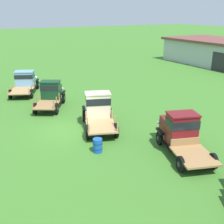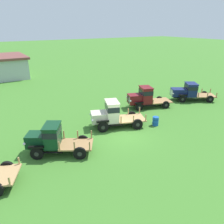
{
  "view_description": "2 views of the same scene",
  "coord_description": "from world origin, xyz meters",
  "px_view_note": "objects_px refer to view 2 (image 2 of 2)",
  "views": [
    {
      "loc": [
        16.06,
        -6.18,
        7.45
      ],
      "look_at": [
        0.54,
        2.71,
        1.0
      ],
      "focal_mm": 45.0,
      "sensor_mm": 36.0,
      "label": 1
    },
    {
      "loc": [
        -9.1,
        -12.85,
        8.34
      ],
      "look_at": [
        0.54,
        2.71,
        1.0
      ],
      "focal_mm": 35.0,
      "sensor_mm": 36.0,
      "label": 2
    }
  ],
  "objects_px": {
    "vintage_truck_midrow_center": "(111,114)",
    "oil_drum_beside_row": "(155,121)",
    "vintage_truck_far_side": "(144,97)",
    "vintage_truck_back_of_row": "(188,91)",
    "vintage_truck_second_in_line": "(51,139)"
  },
  "relations": [
    {
      "from": "vintage_truck_far_side",
      "to": "oil_drum_beside_row",
      "type": "bearing_deg",
      "value": -116.76
    },
    {
      "from": "vintage_truck_back_of_row",
      "to": "oil_drum_beside_row",
      "type": "distance_m",
      "value": 8.68
    },
    {
      "from": "vintage_truck_back_of_row",
      "to": "vintage_truck_far_side",
      "type": "bearing_deg",
      "value": 171.57
    },
    {
      "from": "vintage_truck_second_in_line",
      "to": "vintage_truck_midrow_center",
      "type": "height_order",
      "value": "vintage_truck_midrow_center"
    },
    {
      "from": "vintage_truck_midrow_center",
      "to": "vintage_truck_back_of_row",
      "type": "height_order",
      "value": "vintage_truck_midrow_center"
    },
    {
      "from": "vintage_truck_far_side",
      "to": "vintage_truck_midrow_center",
      "type": "bearing_deg",
      "value": -157.4
    },
    {
      "from": "vintage_truck_second_in_line",
      "to": "vintage_truck_far_side",
      "type": "distance_m",
      "value": 11.84
    },
    {
      "from": "vintage_truck_midrow_center",
      "to": "vintage_truck_back_of_row",
      "type": "bearing_deg",
      "value": 7.09
    },
    {
      "from": "vintage_truck_back_of_row",
      "to": "oil_drum_beside_row",
      "type": "xyz_separation_m",
      "value": [
        -8.02,
        -3.24,
        -0.68
      ]
    },
    {
      "from": "vintage_truck_midrow_center",
      "to": "oil_drum_beside_row",
      "type": "xyz_separation_m",
      "value": [
        3.47,
        -1.82,
        -0.78
      ]
    },
    {
      "from": "vintage_truck_midrow_center",
      "to": "oil_drum_beside_row",
      "type": "bearing_deg",
      "value": -27.61
    },
    {
      "from": "vintage_truck_far_side",
      "to": "oil_drum_beside_row",
      "type": "xyz_separation_m",
      "value": [
        -2.08,
        -4.12,
        -0.75
      ]
    },
    {
      "from": "vintage_truck_far_side",
      "to": "vintage_truck_back_of_row",
      "type": "height_order",
      "value": "vintage_truck_far_side"
    },
    {
      "from": "vintage_truck_back_of_row",
      "to": "oil_drum_beside_row",
      "type": "height_order",
      "value": "vintage_truck_back_of_row"
    },
    {
      "from": "vintage_truck_back_of_row",
      "to": "vintage_truck_second_in_line",
      "type": "bearing_deg",
      "value": -170.63
    }
  ]
}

